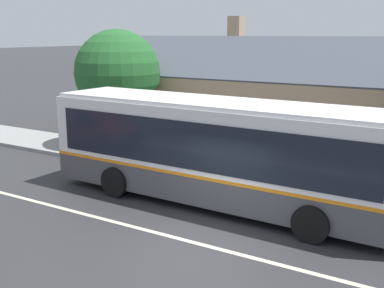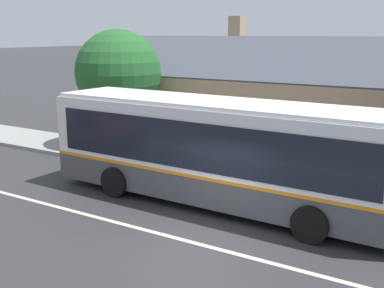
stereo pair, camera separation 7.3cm
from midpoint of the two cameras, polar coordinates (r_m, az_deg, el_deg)
name	(u,v)px [view 2 (the right image)]	position (r m, az deg, el deg)	size (l,w,h in m)	color
ground_plane	(196,243)	(12.57, 0.61, -11.69)	(300.00, 300.00, 0.00)	#2D2D30
sidewalk_far	(282,181)	(17.62, 10.79, -4.32)	(60.00, 3.00, 0.15)	gray
lane_divider_stripe	(196,243)	(12.57, 0.61, -11.67)	(60.00, 0.16, 0.01)	beige
community_building	(373,112)	(23.52, 20.77, 3.57)	(27.75, 8.63, 6.15)	tan
transit_bus	(217,150)	(14.85, 3.11, -0.66)	(11.42, 2.92, 3.26)	#47474C
bench_by_building	(132,148)	(20.36, -7.06, -0.43)	(1.52, 0.51, 0.94)	brown
street_tree_secondary	(118,73)	(22.44, -8.64, 8.32)	(3.92, 3.92, 5.46)	#4C3828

